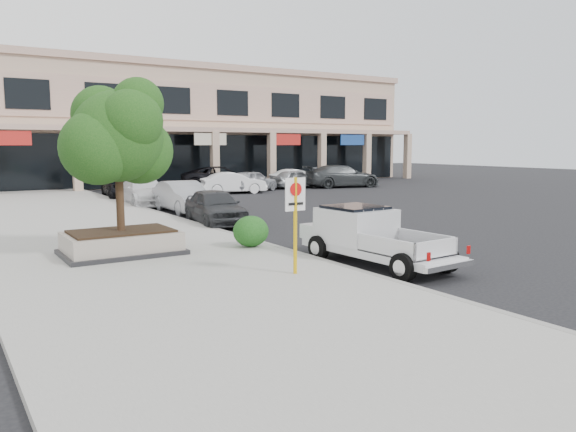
# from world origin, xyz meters

# --- Properties ---
(ground) EXTENTS (120.00, 120.00, 0.00)m
(ground) POSITION_xyz_m (0.00, 0.00, 0.00)
(ground) COLOR black
(ground) RESTS_ON ground
(sidewalk) EXTENTS (8.00, 52.00, 0.15)m
(sidewalk) POSITION_xyz_m (-5.50, 6.00, 0.07)
(sidewalk) COLOR gray
(sidewalk) RESTS_ON ground
(curb) EXTENTS (0.20, 52.00, 0.15)m
(curb) POSITION_xyz_m (-1.55, 6.00, 0.07)
(curb) COLOR gray
(curb) RESTS_ON ground
(strip_mall) EXTENTS (40.55, 12.43, 9.50)m
(strip_mall) POSITION_xyz_m (8.00, 33.93, 4.75)
(strip_mall) COLOR tan
(strip_mall) RESTS_ON ground
(planter) EXTENTS (3.20, 2.20, 0.68)m
(planter) POSITION_xyz_m (-5.86, 3.81, 0.48)
(planter) COLOR black
(planter) RESTS_ON sidewalk
(planter_tree) EXTENTS (2.90, 2.55, 4.00)m
(planter_tree) POSITION_xyz_m (-5.73, 3.96, 3.41)
(planter_tree) COLOR black
(planter_tree) RESTS_ON planter
(no_parking_sign) EXTENTS (0.55, 0.09, 2.30)m
(no_parking_sign) POSITION_xyz_m (-3.07, -0.83, 1.63)
(no_parking_sign) COLOR #DCA90B
(no_parking_sign) RESTS_ON sidewalk
(hedge) EXTENTS (1.10, 0.99, 0.93)m
(hedge) POSITION_xyz_m (-2.25, 2.85, 0.62)
(hedge) COLOR #144212
(hedge) RESTS_ON sidewalk
(pickup_truck) EXTENTS (2.08, 4.97, 1.53)m
(pickup_truck) POSITION_xyz_m (-0.35, -0.70, 0.77)
(pickup_truck) COLOR silver
(pickup_truck) RESTS_ON ground
(curb_car_a) EXTENTS (2.28, 4.45, 1.45)m
(curb_car_a) POSITION_xyz_m (-0.68, 8.66, 0.72)
(curb_car_a) COLOR #2B2C2F
(curb_car_a) RESTS_ON ground
(curb_car_b) EXTENTS (1.60, 4.51, 1.48)m
(curb_car_b) POSITION_xyz_m (-0.21, 13.20, 0.74)
(curb_car_b) COLOR #96989D
(curb_car_b) RESTS_ON ground
(curb_car_c) EXTENTS (2.29, 5.05, 1.43)m
(curb_car_c) POSITION_xyz_m (-0.72, 17.36, 0.72)
(curb_car_c) COLOR silver
(curb_car_c) RESTS_ON ground
(curb_car_d) EXTENTS (3.11, 5.52, 1.45)m
(curb_car_d) POSITION_xyz_m (-0.35, 21.77, 0.73)
(curb_car_d) COLOR black
(curb_car_d) RESTS_ON ground
(lot_car_a) EXTENTS (4.64, 3.39, 1.47)m
(lot_car_a) POSITION_xyz_m (8.26, 21.80, 0.73)
(lot_car_a) COLOR #A8AAB0
(lot_car_a) RESTS_ON ground
(lot_car_b) EXTENTS (4.45, 2.36, 1.39)m
(lot_car_b) POSITION_xyz_m (6.52, 21.12, 0.70)
(lot_car_b) COLOR white
(lot_car_b) RESTS_ON ground
(lot_car_c) EXTENTS (6.11, 3.49, 1.67)m
(lot_car_c) POSITION_xyz_m (15.89, 21.54, 0.83)
(lot_car_c) COLOR #333639
(lot_car_c) RESTS_ON ground
(lot_car_d) EXTENTS (6.42, 4.38, 1.63)m
(lot_car_d) POSITION_xyz_m (7.58, 25.02, 0.82)
(lot_car_d) COLOR black
(lot_car_d) RESTS_ON ground
(lot_car_e) EXTENTS (4.14, 2.10, 1.35)m
(lot_car_e) POSITION_xyz_m (12.49, 22.79, 0.68)
(lot_car_e) COLOR #9DA0A5
(lot_car_e) RESTS_ON ground
(lot_car_f) EXTENTS (4.18, 1.92, 1.33)m
(lot_car_f) POSITION_xyz_m (13.35, 24.00, 0.66)
(lot_car_f) COLOR white
(lot_car_f) RESTS_ON ground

